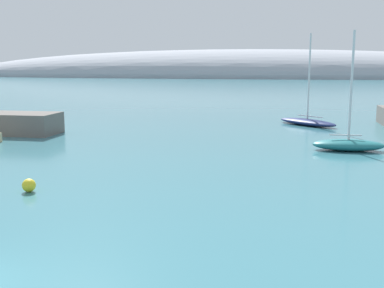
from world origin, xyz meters
The scene contains 4 objects.
distant_ridge centered at (-17.50, 253.46, 0.00)m, with size 344.14×72.01×30.50m, color #999EA8.
sailboat_navy_near_shore centered at (12.61, 43.80, 0.49)m, with size 7.46×7.25×10.41m.
sailboat_teal_outer_mooring centered at (15.26, 27.70, 0.58)m, with size 5.78×2.58×9.62m.
mooring_buoy_yellow centered at (-3.54, 10.94, 0.37)m, with size 0.74×0.74×0.74m, color yellow.
Camera 1 is at (10.29, -12.06, 6.94)m, focal length 44.26 mm.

